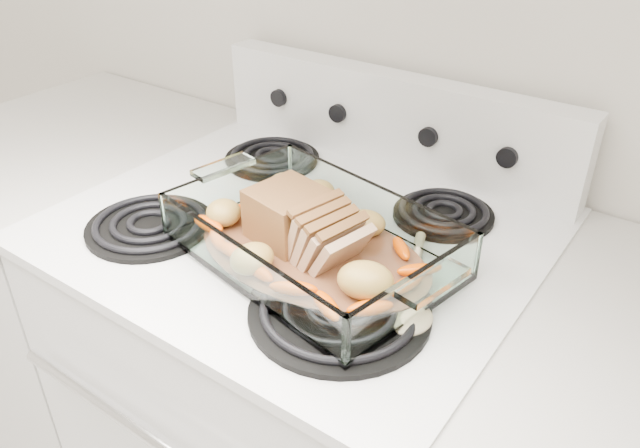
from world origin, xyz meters
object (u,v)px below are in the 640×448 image
Objects in this scene: electric_range at (304,409)px; pork_roast at (297,224)px; counter_left at (100,299)px; baking_dish at (312,245)px.

pork_roast is at bearing -54.48° from electric_range.
pork_roast is (0.72, -0.08, 0.53)m from counter_left.
electric_range is 1.20× the size of counter_left.
pork_roast is (-0.03, 0.00, 0.03)m from baking_dish.
baking_dish is (0.09, -0.08, 0.48)m from electric_range.
electric_range is at bearing 147.89° from baking_dish.
baking_dish is 0.04m from pork_roast.
pork_roast reaches higher than counter_left.
counter_left is 0.90m from baking_dish.
electric_range reaches higher than baking_dish.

